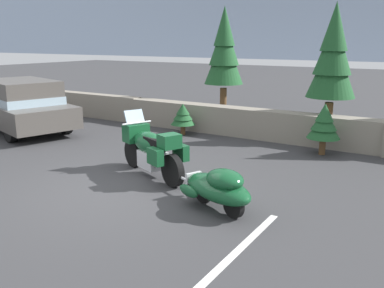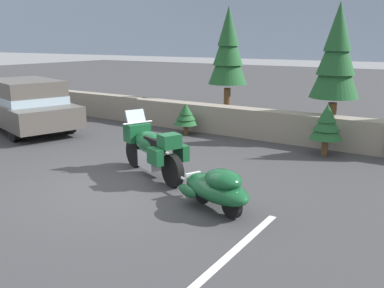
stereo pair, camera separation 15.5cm
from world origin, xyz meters
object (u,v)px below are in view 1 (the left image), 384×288
Objects in this scene: pine_tree_secondary at (333,56)px; touring_motorcycle at (151,148)px; pine_tree_far_right at (224,50)px; car_shaped_trailer at (218,187)px; suv_at_left_edge at (20,105)px.

touring_motorcycle is at bearing -113.91° from pine_tree_secondary.
pine_tree_far_right reaches higher than touring_motorcycle.
suv_at_left_edge reaches higher than car_shaped_trailer.
car_shaped_trailer is 8.80m from suv_at_left_edge.
pine_tree_secondary is 4.31m from pine_tree_far_right.
pine_tree_secondary is at bearing 87.67° from car_shaped_trailer.
touring_motorcycle reaches higher than car_shaped_trailer.
pine_tree_far_right is at bearing 48.05° from suv_at_left_edge.
pine_tree_far_right is at bearing 161.96° from pine_tree_secondary.
pine_tree_far_right reaches higher than car_shaped_trailer.
touring_motorcycle is 6.06m from pine_tree_secondary.
touring_motorcycle is 0.56× the size of pine_tree_secondary.
pine_tree_secondary reaches higher than suv_at_left_edge.
suv_at_left_edge is at bearing 166.79° from touring_motorcycle.
touring_motorcycle is 0.54× the size of pine_tree_far_right.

